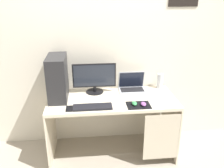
{
  "coord_description": "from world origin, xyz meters",
  "views": [
    {
      "loc": [
        -0.27,
        -2.55,
        1.95
      ],
      "look_at": [
        0.0,
        0.0,
        0.93
      ],
      "focal_mm": 38.92,
      "sensor_mm": 36.0,
      "label": 1
    }
  ],
  "objects_px": {
    "laptop": "(132,87)",
    "mouse_left": "(134,103)",
    "pc_tower": "(58,78)",
    "keyboard": "(93,107)",
    "mouse_right": "(143,104)",
    "cell_phone": "(69,109)",
    "monitor": "(94,78)",
    "speaker": "(160,81)"
  },
  "relations": [
    {
      "from": "cell_phone",
      "to": "pc_tower",
      "type": "bearing_deg",
      "value": 114.26
    },
    {
      "from": "pc_tower",
      "to": "keyboard",
      "type": "distance_m",
      "value": 0.54
    },
    {
      "from": "monitor",
      "to": "mouse_right",
      "type": "distance_m",
      "value": 0.69
    },
    {
      "from": "pc_tower",
      "to": "mouse_right",
      "type": "distance_m",
      "value": 1.01
    },
    {
      "from": "speaker",
      "to": "laptop",
      "type": "bearing_deg",
      "value": -174.39
    },
    {
      "from": "mouse_left",
      "to": "mouse_right",
      "type": "distance_m",
      "value": 0.1
    },
    {
      "from": "monitor",
      "to": "cell_phone",
      "type": "xyz_separation_m",
      "value": [
        -0.29,
        -0.42,
        -0.18
      ]
    },
    {
      "from": "speaker",
      "to": "monitor",
      "type": "bearing_deg",
      "value": -176.08
    },
    {
      "from": "pc_tower",
      "to": "mouse_right",
      "type": "xyz_separation_m",
      "value": [
        0.93,
        -0.3,
        -0.23
      ]
    },
    {
      "from": "keyboard",
      "to": "mouse_right",
      "type": "relative_size",
      "value": 4.38
    },
    {
      "from": "laptop",
      "to": "mouse_left",
      "type": "xyz_separation_m",
      "value": [
        -0.05,
        -0.42,
        -0.03
      ]
    },
    {
      "from": "mouse_left",
      "to": "cell_phone",
      "type": "height_order",
      "value": "mouse_left"
    },
    {
      "from": "keyboard",
      "to": "cell_phone",
      "type": "relative_size",
      "value": 3.23
    },
    {
      "from": "monitor",
      "to": "mouse_left",
      "type": "relative_size",
      "value": 5.42
    },
    {
      "from": "pc_tower",
      "to": "laptop",
      "type": "distance_m",
      "value": 0.92
    },
    {
      "from": "laptop",
      "to": "mouse_left",
      "type": "bearing_deg",
      "value": -96.69
    },
    {
      "from": "monitor",
      "to": "cell_phone",
      "type": "relative_size",
      "value": 4.0
    },
    {
      "from": "laptop",
      "to": "mouse_right",
      "type": "height_order",
      "value": "laptop"
    },
    {
      "from": "pc_tower",
      "to": "laptop",
      "type": "relative_size",
      "value": 1.52
    },
    {
      "from": "monitor",
      "to": "laptop",
      "type": "xyz_separation_m",
      "value": [
        0.47,
        0.02,
        -0.14
      ]
    },
    {
      "from": "pc_tower",
      "to": "cell_phone",
      "type": "height_order",
      "value": "pc_tower"
    },
    {
      "from": "cell_phone",
      "to": "keyboard",
      "type": "bearing_deg",
      "value": -0.02
    },
    {
      "from": "monitor",
      "to": "keyboard",
      "type": "distance_m",
      "value": 0.45
    },
    {
      "from": "monitor",
      "to": "laptop",
      "type": "relative_size",
      "value": 1.58
    },
    {
      "from": "mouse_left",
      "to": "keyboard",
      "type": "bearing_deg",
      "value": -177.5
    },
    {
      "from": "pc_tower",
      "to": "mouse_right",
      "type": "height_order",
      "value": "pc_tower"
    },
    {
      "from": "monitor",
      "to": "laptop",
      "type": "bearing_deg",
      "value": 2.59
    },
    {
      "from": "monitor",
      "to": "mouse_right",
      "type": "xyz_separation_m",
      "value": [
        0.51,
        -0.42,
        -0.16
      ]
    },
    {
      "from": "monitor",
      "to": "speaker",
      "type": "xyz_separation_m",
      "value": [
        0.84,
        0.06,
        -0.09
      ]
    },
    {
      "from": "laptop",
      "to": "pc_tower",
      "type": "bearing_deg",
      "value": -170.84
    },
    {
      "from": "mouse_right",
      "to": "cell_phone",
      "type": "distance_m",
      "value": 0.8
    },
    {
      "from": "monitor",
      "to": "speaker",
      "type": "distance_m",
      "value": 0.84
    },
    {
      "from": "speaker",
      "to": "mouse_left",
      "type": "height_order",
      "value": "speaker"
    },
    {
      "from": "mouse_right",
      "to": "mouse_left",
      "type": "bearing_deg",
      "value": 165.26
    },
    {
      "from": "keyboard",
      "to": "cell_phone",
      "type": "xyz_separation_m",
      "value": [
        -0.25,
        0.0,
        -0.01
      ]
    },
    {
      "from": "pc_tower",
      "to": "mouse_left",
      "type": "xyz_separation_m",
      "value": [
        0.84,
        -0.28,
        -0.23
      ]
    },
    {
      "from": "laptop",
      "to": "keyboard",
      "type": "bearing_deg",
      "value": -139.16
    },
    {
      "from": "mouse_right",
      "to": "cell_phone",
      "type": "height_order",
      "value": "mouse_right"
    },
    {
      "from": "laptop",
      "to": "cell_phone",
      "type": "bearing_deg",
      "value": -149.83
    },
    {
      "from": "monitor",
      "to": "pc_tower",
      "type": "bearing_deg",
      "value": -163.77
    },
    {
      "from": "speaker",
      "to": "mouse_right",
      "type": "xyz_separation_m",
      "value": [
        -0.32,
        -0.48,
        -0.07
      ]
    },
    {
      "from": "laptop",
      "to": "mouse_right",
      "type": "xyz_separation_m",
      "value": [
        0.05,
        -0.44,
        -0.03
      ]
    }
  ]
}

